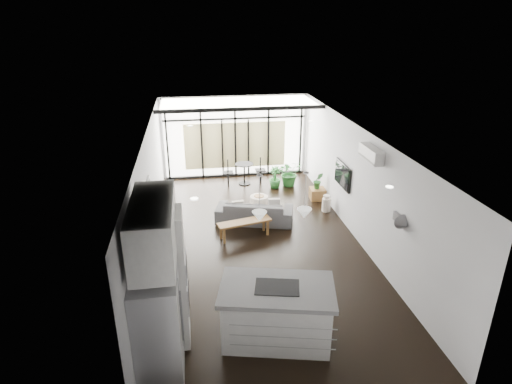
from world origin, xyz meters
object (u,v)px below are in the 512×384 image
object	(u,v)px
tv	(343,175)
milk_can	(326,203)
console_bench	(245,229)
fridge	(158,330)
island	(277,313)
pouf	(259,203)
sofa	(255,208)

from	to	relation	value
tv	milk_can	bearing A→B (deg)	110.80
console_bench	tv	world-z (taller)	tv
fridge	console_bench	world-z (taller)	fridge
island	console_bench	world-z (taller)	island
island	pouf	distance (m)	5.41
tv	island	bearing A→B (deg)	-121.36
island	console_bench	size ratio (longest dim) A/B	1.39
sofa	milk_can	bearing A→B (deg)	-155.27
console_bench	milk_can	world-z (taller)	milk_can
sofa	milk_can	xyz separation A→B (m)	(2.15, 0.35, -0.16)
island	pouf	xyz separation A→B (m)	(0.57, 5.37, -0.32)
console_bench	tv	bearing A→B (deg)	-0.53
sofa	pouf	size ratio (longest dim) A/B	4.05
island	milk_can	xyz separation A→B (m)	(2.47, 4.95, -0.28)
fridge	milk_can	distance (m)	7.08
sofa	fridge	bearing A→B (deg)	81.81
console_bench	tv	xyz separation A→B (m)	(2.75, 0.64, 1.08)
milk_can	tv	distance (m)	1.21
fridge	milk_can	xyz separation A→B (m)	(4.40, 5.50, -0.64)
island	console_bench	bearing A→B (deg)	103.94
fridge	milk_can	size ratio (longest dim) A/B	3.58
fridge	sofa	world-z (taller)	fridge
sofa	tv	bearing A→B (deg)	-169.43
sofa	tv	xyz separation A→B (m)	(2.36, -0.20, 0.89)
milk_can	tv	size ratio (longest dim) A/B	0.45
console_bench	tv	size ratio (longest dim) A/B	1.26
milk_can	tv	bearing A→B (deg)	-69.20
console_bench	milk_can	size ratio (longest dim) A/B	2.82
console_bench	pouf	bearing A→B (deg)	54.84
sofa	tv	world-z (taller)	tv
milk_can	sofa	bearing A→B (deg)	-170.72
sofa	island	bearing A→B (deg)	101.46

